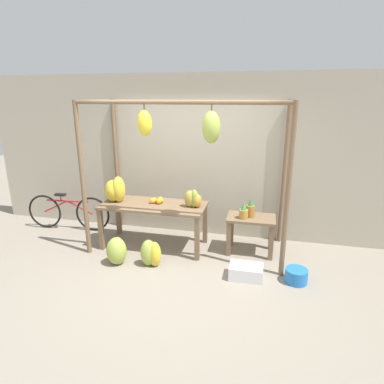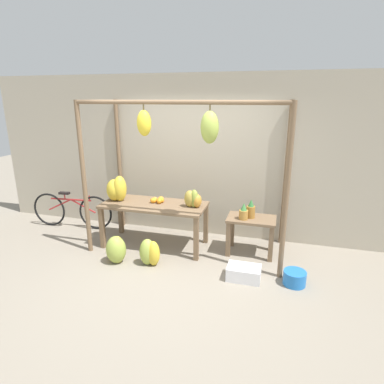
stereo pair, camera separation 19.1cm
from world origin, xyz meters
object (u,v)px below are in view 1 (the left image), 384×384
(blue_bucket, at_px, (296,276))
(fruit_crate_white, at_px, (246,272))
(pineapple_cluster, at_px, (248,210))
(banana_pile_on_table, at_px, (115,190))
(papaya_pile, at_px, (193,199))
(orange_pile, at_px, (158,201))
(banana_pile_ground_right, at_px, (151,253))
(parked_bicycle, at_px, (68,212))
(banana_pile_ground_left, at_px, (117,251))

(blue_bucket, bearing_deg, fruit_crate_white, -175.95)
(fruit_crate_white, bearing_deg, pineapple_cluster, 94.11)
(banana_pile_on_table, relative_size, papaya_pile, 1.42)
(orange_pile, xyz_separation_m, blue_bucket, (2.19, -0.69, -0.68))
(banana_pile_ground_right, relative_size, papaya_pile, 1.34)
(parked_bicycle, bearing_deg, orange_pile, -7.18)
(fruit_crate_white, bearing_deg, orange_pile, 154.03)
(orange_pile, distance_m, parked_bicycle, 1.93)
(parked_bicycle, xyz_separation_m, papaya_pile, (2.48, -0.30, 0.52))
(banana_pile_ground_left, relative_size, fruit_crate_white, 0.95)
(blue_bucket, height_order, papaya_pile, papaya_pile)
(pineapple_cluster, xyz_separation_m, banana_pile_ground_right, (-1.34, -0.76, -0.52))
(banana_pile_on_table, xyz_separation_m, blue_bucket, (2.89, -0.61, -0.84))
(banana_pile_on_table, distance_m, orange_pile, 0.72)
(blue_bucket, bearing_deg, banana_pile_on_table, 168.06)
(orange_pile, distance_m, banana_pile_ground_left, 1.05)
(orange_pile, height_order, blue_bucket, orange_pile)
(blue_bucket, relative_size, papaya_pile, 0.99)
(orange_pile, bearing_deg, parked_bicycle, 172.82)
(papaya_pile, bearing_deg, fruit_crate_white, -36.74)
(orange_pile, xyz_separation_m, fruit_crate_white, (1.52, -0.74, -0.69))
(pineapple_cluster, relative_size, banana_pile_ground_right, 0.73)
(banana_pile_ground_left, xyz_separation_m, blue_bucket, (2.58, 0.09, -0.11))
(pineapple_cluster, relative_size, blue_bucket, 0.99)
(papaya_pile, bearing_deg, orange_pile, 174.12)
(banana_pile_ground_right, bearing_deg, fruit_crate_white, -0.91)
(banana_pile_on_table, height_order, fruit_crate_white, banana_pile_on_table)
(blue_bucket, height_order, parked_bicycle, parked_bicycle)
(banana_pile_on_table, bearing_deg, blue_bucket, -11.94)
(orange_pile, distance_m, pineapple_cluster, 1.47)
(orange_pile, bearing_deg, banana_pile_ground_right, -79.84)
(banana_pile_ground_right, xyz_separation_m, parked_bicycle, (-1.99, 0.95, 0.14))
(pineapple_cluster, distance_m, banana_pile_ground_right, 1.62)
(fruit_crate_white, xyz_separation_m, papaya_pile, (-0.91, 0.68, 0.77))
(banana_pile_ground_right, distance_m, papaya_pile, 1.05)
(banana_pile_ground_left, xyz_separation_m, parked_bicycle, (-1.47, 1.02, 0.14))
(fruit_crate_white, height_order, parked_bicycle, parked_bicycle)
(blue_bucket, xyz_separation_m, papaya_pile, (-1.58, 0.63, 0.77))
(banana_pile_on_table, height_order, orange_pile, banana_pile_on_table)
(pineapple_cluster, xyz_separation_m, papaya_pile, (-0.85, -0.10, 0.15))
(fruit_crate_white, bearing_deg, parked_bicycle, 163.92)
(banana_pile_on_table, bearing_deg, papaya_pile, 0.81)
(orange_pile, relative_size, banana_pile_ground_right, 0.54)
(papaya_pile, bearing_deg, banana_pile_ground_left, -144.26)
(orange_pile, height_order, banana_pile_ground_left, orange_pile)
(banana_pile_ground_right, bearing_deg, banana_pile_on_table, 142.57)
(pineapple_cluster, bearing_deg, orange_pile, -178.45)
(banana_pile_ground_left, bearing_deg, orange_pile, 63.66)
(banana_pile_ground_left, bearing_deg, banana_pile_on_table, 114.18)
(pineapple_cluster, height_order, parked_bicycle, pineapple_cluster)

